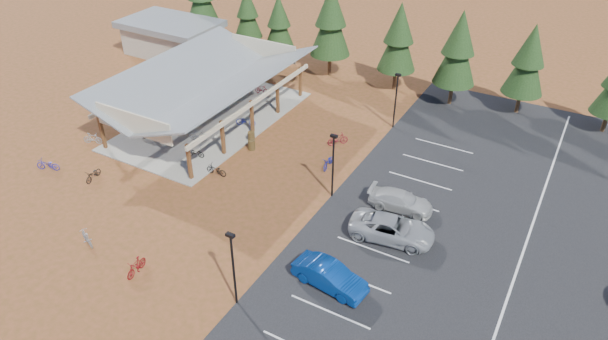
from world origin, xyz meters
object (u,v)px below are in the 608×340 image
at_px(bike_2, 214,98).
at_px(car_3, 401,201).
at_px(bike_1, 169,122).
at_px(bike_10, 48,165).
at_px(bike_16, 216,170).
at_px(lamp_post_2, 396,97).
at_px(bike_8, 93,175).
at_px(bike_5, 198,135).
at_px(bike_0, 150,134).
at_px(bike_14, 328,162).
at_px(bike_11, 136,266).
at_px(car_1, 330,276).
at_px(lamp_post_0, 233,264).
at_px(bike_7, 262,89).
at_px(bike_3, 225,91).
at_px(car_2, 392,229).
at_px(bike_4, 196,152).
at_px(bike_9, 93,138).
at_px(outbuilding, 172,37).
at_px(bike_pavilion, 207,82).
at_px(bike_6, 246,121).
at_px(bike_15, 338,139).
at_px(trash_bin_1, 251,137).
at_px(trash_bin_0, 252,145).
at_px(lamp_post_1, 333,162).
at_px(bike_13, 87,238).

xyz_separation_m(bike_2, car_3, (21.81, -7.00, 0.17)).
distance_m(bike_1, bike_10, 10.57).
distance_m(bike_2, bike_16, 12.67).
bearing_deg(lamp_post_2, bike_8, -131.36).
bearing_deg(bike_5, bike_8, 141.57).
xyz_separation_m(bike_0, bike_14, (15.28, 3.78, -0.10)).
distance_m(bike_11, car_1, 11.78).
distance_m(lamp_post_0, bike_7, 27.73).
height_order(bike_3, car_2, car_2).
relative_size(bike_4, bike_9, 0.92).
bearing_deg(lamp_post_2, car_3, -65.87).
bearing_deg(outbuilding, bike_0, -54.63).
xyz_separation_m(lamp_post_0, bike_16, (-9.07, 10.01, -2.51)).
xyz_separation_m(bike_pavilion, lamp_post_0, (15.00, -17.00, -0.85)).
bearing_deg(bike_6, bike_4, 157.26).
bearing_deg(bike_11, bike_15, 71.95).
relative_size(bike_7, bike_8, 0.93).
bearing_deg(bike_1, bike_10, 177.70).
bearing_deg(bike_4, car_1, -127.21).
height_order(bike_0, bike_3, bike_3).
xyz_separation_m(trash_bin_1, bike_7, (-4.34, 8.20, 0.14)).
relative_size(outbuilding, trash_bin_0, 12.22).
bearing_deg(lamp_post_0, bike_11, -171.18).
height_order(lamp_post_1, bike_7, lamp_post_1).
height_order(trash_bin_0, bike_6, bike_6).
bearing_deg(bike_2, bike_8, 164.34).
relative_size(bike_8, bike_13, 1.00).
distance_m(bike_10, car_1, 25.04).
distance_m(trash_bin_0, bike_3, 10.76).
height_order(bike_7, bike_8, bike_7).
relative_size(bike_0, bike_6, 1.02).
bearing_deg(car_2, lamp_post_0, 141.30).
height_order(outbuilding, bike_14, outbuilding).
bearing_deg(car_3, bike_5, 83.35).
height_order(bike_1, bike_11, bike_1).
relative_size(trash_bin_1, bike_13, 0.52).
bearing_deg(bike_3, bike_0, 167.08).
bearing_deg(bike_16, bike_4, -115.40).
bearing_deg(bike_9, car_3, -102.80).
bearing_deg(lamp_post_1, lamp_post_0, -90.00).
bearing_deg(bike_pavilion, bike_10, -114.78).
distance_m(bike_6, bike_8, 13.81).
height_order(bike_0, bike_9, bike_0).
height_order(car_2, car_3, car_2).
relative_size(bike_3, car_1, 0.38).
relative_size(car_2, car_3, 1.22).
distance_m(trash_bin_1, bike_13, 16.39).
relative_size(bike_0, bike_8, 1.06).
bearing_deg(bike_4, lamp_post_2, -55.83).
bearing_deg(trash_bin_0, bike_11, -82.18).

